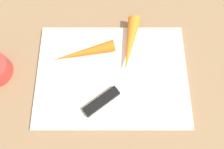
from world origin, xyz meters
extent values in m
plane|color=#8C6D4C|center=(0.00, 0.00, 0.00)|extent=(1.40, 1.40, 0.00)
cube|color=silver|center=(0.00, 0.00, 0.01)|extent=(0.36, 0.26, 0.01)
cube|color=#B7B7BC|center=(0.06, -0.01, 0.01)|extent=(0.10, 0.08, 0.00)
cube|color=black|center=(-0.02, -0.07, 0.02)|extent=(0.09, 0.07, 0.01)
cone|color=orange|center=(0.04, 0.07, 0.03)|extent=(0.06, 0.15, 0.03)
cone|color=orange|center=(-0.07, 0.05, 0.03)|extent=(0.15, 0.07, 0.03)
camera|label=1|loc=(0.00, -0.18, 0.50)|focal=35.31mm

